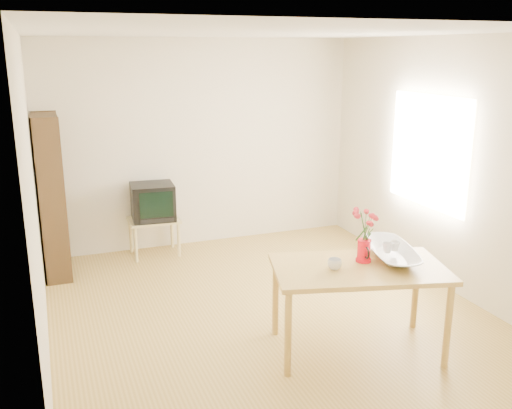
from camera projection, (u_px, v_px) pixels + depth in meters
name	position (u px, v px, depth m)	size (l,w,h in m)	color
room	(271.00, 180.00, 5.20)	(4.50, 4.50, 4.50)	olive
table	(359.00, 276.00, 4.66)	(1.55, 1.13, 0.75)	#B38A3D
tv_stand	(154.00, 225.00, 6.97)	(0.60, 0.45, 0.46)	tan
bookshelf	(52.00, 202.00, 6.25)	(0.28, 0.70, 1.80)	black
pitcher	(364.00, 251.00, 4.73)	(0.13, 0.20, 0.19)	red
flowers	(365.00, 223.00, 4.66)	(0.22, 0.22, 0.31)	#F33948
mug	(335.00, 264.00, 4.57)	(0.11, 0.11, 0.09)	white
bowl	(393.00, 229.00, 4.78)	(0.54, 0.54, 0.51)	white
teacup_a	(388.00, 234.00, 4.78)	(0.08, 0.08, 0.07)	white
teacup_b	(396.00, 233.00, 4.83)	(0.07, 0.07, 0.07)	white
television	(152.00, 201.00, 6.90)	(0.53, 0.50, 0.44)	black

